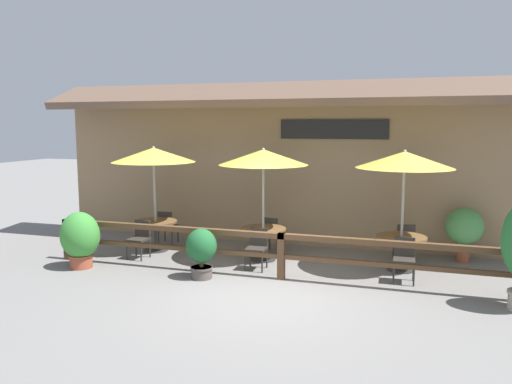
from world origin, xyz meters
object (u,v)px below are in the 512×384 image
Objects in this scene: chair_middle_streetside at (257,246)px; chair_near_wallside at (167,225)px; patio_umbrella_near at (154,155)px; dining_table_near at (156,227)px; potted_plant_tall_tropical at (201,250)px; potted_plant_small_flowering at (464,228)px; patio_umbrella_middle at (263,157)px; chair_far_streetside at (404,257)px; chair_middle_wallside at (272,232)px; chair_far_wallside at (405,240)px; dining_table_middle at (263,234)px; chair_near_streetside at (140,237)px; dining_table_far at (401,243)px; patio_umbrella_far at (405,160)px; potted_plant_broad_leaf at (80,238)px.

chair_near_wallside is at bearing 152.13° from chair_middle_streetside.
dining_table_near is at bearing 45.00° from patio_umbrella_near.
potted_plant_tall_tropical is 0.83× the size of potted_plant_small_flowering.
potted_plant_tall_tropical is at bearing -114.87° from patio_umbrella_middle.
potted_plant_tall_tropical is at bearing -166.69° from chair_far_streetside.
patio_umbrella_middle is at bearing 98.50° from chair_middle_wallside.
chair_far_wallside is at bearing 8.16° from dining_table_near.
potted_plant_tall_tropical reaches higher than chair_near_wallside.
dining_table_middle is at bearing 0.00° from patio_umbrella_middle.
potted_plant_small_flowering is at bearing -164.19° from chair_middle_wallside.
chair_middle_wallside is (2.81, 0.70, -1.88)m from patio_umbrella_near.
chair_near_wallside is at bearing 93.57° from chair_near_streetside.
chair_near_streetside is (-0.03, -0.72, -1.88)m from patio_umbrella_near.
chair_middle_streetside and chair_far_wallside have the same top height.
dining_table_near is 1.00× the size of dining_table_far.
patio_umbrella_near is 2.95× the size of chair_far_wallside.
dining_table_middle is at bearing 65.13° from potted_plant_tall_tropical.
patio_umbrella_near is 6.27m from chair_far_streetside.
patio_umbrella_far is 2.10× the size of potted_plant_broad_leaf.
potted_plant_small_flowering is (5.20, 2.92, 0.20)m from potted_plant_tall_tropical.
patio_umbrella_far is at bearing 0.00° from dining_table_far.
chair_middle_streetside is (2.93, -1.48, 0.00)m from chair_near_wallside.
chair_near_streetside is 1.00× the size of chair_far_streetside.
chair_middle_wallside is 4.43m from potted_plant_small_flowering.
dining_table_middle is 3.22m from chair_far_streetside.
chair_middle_wallside is (0.02, 0.73, -1.88)m from patio_umbrella_middle.
chair_far_streetside is at bearing -7.15° from patio_umbrella_near.
chair_middle_streetside is 1.47m from chair_middle_wallside.
dining_table_far is (3.06, 0.08, -1.77)m from patio_umbrella_middle.
dining_table_far is at bearing 9.60° from chair_near_streetside.
chair_near_wallside is 0.71× the size of potted_plant_small_flowering.
patio_umbrella_middle is (2.85, -0.75, 1.88)m from chair_near_wallside.
potted_plant_broad_leaf is at bearing -124.09° from chair_near_streetside.
chair_near_wallside is 2.68m from potted_plant_broad_leaf.
chair_middle_streetside is 0.71× the size of potted_plant_small_flowering.
chair_near_wallside is at bearing -176.46° from potted_plant_small_flowering.
patio_umbrella_near is at bearing 179.42° from dining_table_middle.
patio_umbrella_far is 2.04m from chair_far_wallside.
chair_near_streetside is 6.15m from chair_far_wallside.
patio_umbrella_near reaches higher than chair_far_streetside.
chair_middle_streetside is 0.85× the size of potted_plant_tall_tropical.
potted_plant_small_flowering reaches higher than dining_table_middle.
dining_table_near is 2.90m from chair_middle_wallside.
dining_table_middle is 1.90m from potted_plant_tall_tropical.
patio_umbrella_middle reaches higher than potted_plant_broad_leaf.
patio_umbrella_far is (3.06, 0.08, 1.77)m from dining_table_middle.
patio_umbrella_far reaches higher than chair_middle_streetside.
dining_table_near is at bearing 179.42° from dining_table_middle.
patio_umbrella_near is 2.52× the size of potted_plant_tall_tropical.
patio_umbrella_near is 2.95× the size of chair_middle_streetside.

